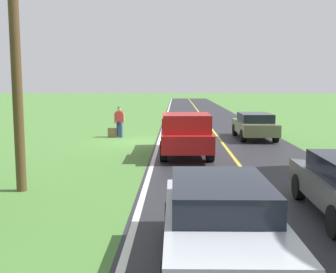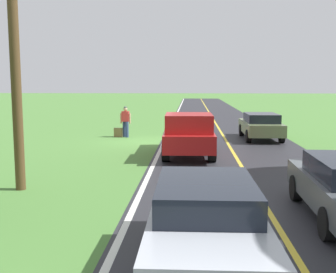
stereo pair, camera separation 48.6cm
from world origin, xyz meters
name	(u,v)px [view 1 (the left image)]	position (x,y,z in m)	size (l,w,h in m)	color
ground_plane	(143,142)	(0.00, 0.00, 0.00)	(200.00, 200.00, 0.00)	#4C7F38
road_surface	(222,142)	(-4.11, 0.00, 0.00)	(6.89, 120.00, 0.00)	#28282D
lane_edge_line	(159,142)	(-0.84, 0.00, 0.01)	(0.16, 117.60, 0.00)	silver
lane_centre_line	(222,142)	(-4.11, 0.00, 0.01)	(0.14, 117.60, 0.00)	gold
hitchhiker_walking	(120,120)	(1.45, -1.97, 0.98)	(0.62, 0.53, 1.75)	navy
suitcase_carried	(112,133)	(1.87, -1.93, 0.26)	(0.20, 0.46, 0.52)	brown
pickup_truck_passing	(185,133)	(-2.13, 3.84, 0.97)	(2.19, 5.44, 1.82)	#B21919
sedan_ahead_same_lane	(221,221)	(-2.50, 14.48, 0.75)	(1.95, 4.41, 1.41)	#B2B7C1
sedan_near_oncoming	(254,125)	(-6.02, -1.47, 0.75)	(1.95, 4.41, 1.41)	#66754C
utility_pole_roadside	(16,63)	(2.65, 9.78, 3.58)	(0.28, 0.28, 7.16)	brown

